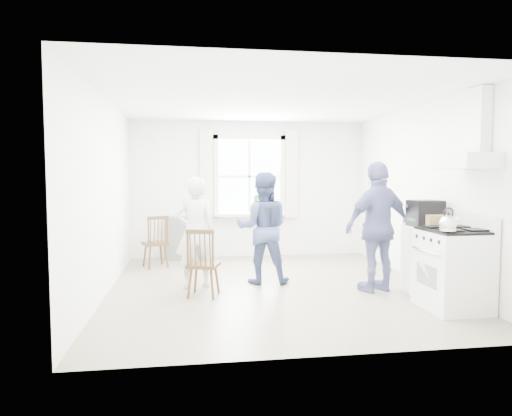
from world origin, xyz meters
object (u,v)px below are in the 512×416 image
Objects in this scene: low_cabinet at (428,260)px; windsor_chair_b at (201,256)px; person_right at (378,227)px; person_left at (195,233)px; stereo_stack at (425,213)px; windsor_chair_a at (157,236)px; gas_stove at (453,268)px; person_mid at (263,228)px.

low_cabinet is 2.99m from windsor_chair_b.
person_right is at bearing 0.39° from windsor_chair_b.
person_left is at bearing -29.05° from person_right.
stereo_stack is 4.28m from windsor_chair_a.
windsor_chair_b is at bearing 85.63° from person_left.
person_left is 2.52m from person_right.
gas_stove is at bearing 104.05° from person_right.
gas_stove reaches higher than low_cabinet.
low_cabinet reaches higher than windsor_chair_a.
windsor_chair_a is at bearing 149.34° from stereo_stack.
person_left is at bearing 97.42° from windsor_chair_b.
gas_stove is 3.35m from person_left.
low_cabinet is at bearing -63.39° from stereo_stack.
gas_stove is 1.24× the size of windsor_chair_b.
person_right is at bearing -33.00° from windsor_chair_a.
gas_stove is at bearing 149.55° from person_mid.
windsor_chair_b is at bearing -70.99° from windsor_chair_a.
stereo_stack is (0.04, 0.75, 0.59)m from gas_stove.
person_right reaches higher than gas_stove.
person_right is at bearing 160.06° from low_cabinet.
person_mid is at bearing 156.15° from low_cabinet.
gas_stove is at bearing -38.94° from windsor_chair_a.
person_right reaches higher than low_cabinet.
stereo_stack is 3.14m from person_left.
person_right is (2.38, 0.02, 0.33)m from windsor_chair_b.
person_left reaches higher than windsor_chair_b.
person_right reaches higher than stereo_stack.
person_left is (-3.03, 0.73, -0.30)m from stereo_stack.
person_left reaches higher than windsor_chair_a.
person_mid is 1.63m from person_right.
gas_stove is 0.64× the size of person_right.
stereo_stack is 0.22× the size of person_right.
windsor_chair_b is 0.51× the size of person_right.
gas_stove is 4.64m from windsor_chair_a.
stereo_stack reaches higher than low_cabinet.
low_cabinet is at bearing 143.93° from person_right.
person_left is (-3.06, 0.78, 0.33)m from low_cabinet.
stereo_stack is 0.44× the size of windsor_chair_a.
person_right is (-0.60, 0.22, 0.43)m from low_cabinet.
stereo_stack is 0.44× the size of windsor_chair_b.
windsor_chair_a is (-3.61, 2.92, 0.06)m from gas_stove.
gas_stove is 1.25× the size of windsor_chair_a.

